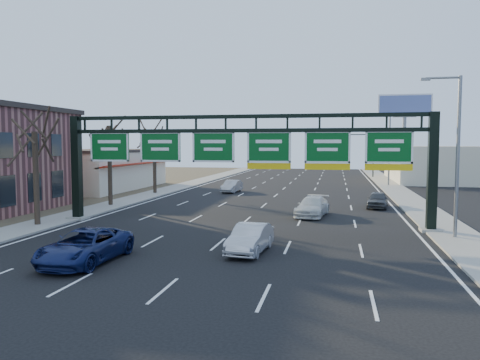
% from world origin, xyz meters
% --- Properties ---
extents(ground, '(160.00, 160.00, 0.00)m').
position_xyz_m(ground, '(0.00, 0.00, 0.00)').
color(ground, black).
rests_on(ground, ground).
extents(sidewalk_left, '(3.00, 120.00, 0.12)m').
position_xyz_m(sidewalk_left, '(-12.80, 20.00, 0.06)').
color(sidewalk_left, gray).
rests_on(sidewalk_left, ground).
extents(sidewalk_right, '(3.00, 120.00, 0.12)m').
position_xyz_m(sidewalk_right, '(12.80, 20.00, 0.06)').
color(sidewalk_right, gray).
rests_on(sidewalk_right, ground).
extents(dirt_strip_left, '(21.00, 120.00, 0.06)m').
position_xyz_m(dirt_strip_left, '(-25.00, 20.00, 0.03)').
color(dirt_strip_left, '#473D2B').
rests_on(dirt_strip_left, ground).
extents(lane_markings, '(21.60, 120.00, 0.01)m').
position_xyz_m(lane_markings, '(0.00, 20.00, 0.01)').
color(lane_markings, white).
rests_on(lane_markings, ground).
extents(sign_gantry, '(24.60, 1.20, 7.20)m').
position_xyz_m(sign_gantry, '(0.16, 8.00, 4.63)').
color(sign_gantry, black).
rests_on(sign_gantry, ground).
extents(cream_strip, '(10.90, 18.40, 4.70)m').
position_xyz_m(cream_strip, '(-21.48, 29.00, 2.36)').
color(cream_strip, beige).
rests_on(cream_strip, ground).
extents(building_right_distant, '(12.00, 20.00, 5.00)m').
position_xyz_m(building_right_distant, '(20.00, 50.00, 2.50)').
color(building_right_distant, beige).
rests_on(building_right_distant, ground).
extents(tree_gantry, '(3.60, 3.60, 8.48)m').
position_xyz_m(tree_gantry, '(-12.80, 5.00, 7.11)').
color(tree_gantry, black).
rests_on(tree_gantry, sidewalk_left).
extents(tree_mid, '(3.60, 3.60, 9.24)m').
position_xyz_m(tree_mid, '(-12.80, 15.00, 7.85)').
color(tree_mid, black).
rests_on(tree_mid, sidewalk_left).
extents(tree_far, '(3.60, 3.60, 8.86)m').
position_xyz_m(tree_far, '(-12.80, 25.00, 7.48)').
color(tree_far, black).
rests_on(tree_far, sidewalk_left).
extents(streetlight_near, '(2.15, 0.22, 9.00)m').
position_xyz_m(streetlight_near, '(12.47, 6.00, 5.08)').
color(streetlight_near, slate).
rests_on(streetlight_near, sidewalk_right).
extents(streetlight_far, '(2.15, 0.22, 9.00)m').
position_xyz_m(streetlight_far, '(12.47, 40.00, 5.08)').
color(streetlight_far, slate).
rests_on(streetlight_far, sidewalk_right).
extents(billboard_right, '(7.00, 0.50, 12.00)m').
position_xyz_m(billboard_right, '(15.00, 44.98, 9.06)').
color(billboard_right, slate).
rests_on(billboard_right, ground).
extents(traffic_signal_mast, '(10.16, 0.54, 7.00)m').
position_xyz_m(traffic_signal_mast, '(5.69, 55.00, 5.50)').
color(traffic_signal_mast, black).
rests_on(traffic_signal_mast, ground).
extents(car_blue_suv, '(2.62, 5.40, 1.48)m').
position_xyz_m(car_blue_suv, '(-4.86, -2.90, 0.74)').
color(car_blue_suv, '#121D50').
rests_on(car_blue_suv, ground).
extents(car_silver_sedan, '(1.84, 4.29, 1.37)m').
position_xyz_m(car_silver_sedan, '(1.99, 0.51, 0.69)').
color(car_silver_sedan, '#B1B2B6').
rests_on(car_silver_sedan, ground).
extents(car_white_wagon, '(2.65, 5.05, 1.40)m').
position_xyz_m(car_white_wagon, '(4.39, 12.82, 0.70)').
color(car_white_wagon, silver).
rests_on(car_white_wagon, ground).
extents(car_grey_far, '(2.11, 4.13, 1.35)m').
position_xyz_m(car_grey_far, '(9.47, 18.49, 0.67)').
color(car_grey_far, '#404245').
rests_on(car_grey_far, ground).
extents(car_silver_distant, '(1.77, 4.14, 1.33)m').
position_xyz_m(car_silver_distant, '(-5.14, 28.25, 0.66)').
color(car_silver_distant, '#A0A0A4').
rests_on(car_silver_distant, ground).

